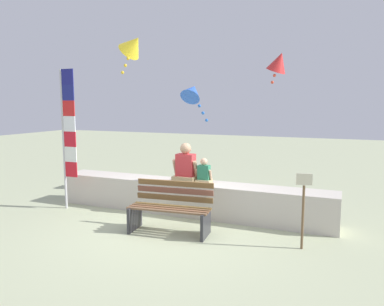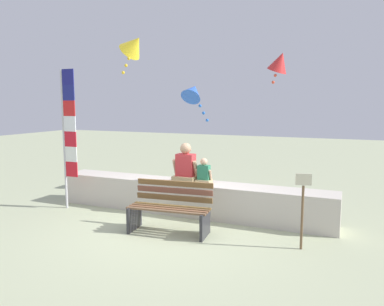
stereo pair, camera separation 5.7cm
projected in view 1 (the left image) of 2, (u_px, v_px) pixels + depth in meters
The scene contains 10 objects.
ground_plane at pixel (165, 229), 6.74m from camera, with size 40.00×40.00×0.00m, color #A8B08A.
seawall_ledge at pixel (188, 198), 7.68m from camera, with size 5.89×0.65×0.67m, color beige.
park_bench at pixel (171, 210), 6.56m from camera, with size 1.50×0.75×0.88m.
person_adult at pixel (186, 167), 7.56m from camera, with size 0.53×0.39×0.81m.
person_child at pixel (204, 174), 7.42m from camera, with size 0.34×0.25×0.52m.
flag_banner at pixel (67, 131), 7.85m from camera, with size 0.35×0.05×2.99m.
kite_yellow at pixel (133, 45), 9.44m from camera, with size 0.88×0.81×1.14m.
kite_red at pixel (279, 62), 9.78m from camera, with size 0.82×0.73×0.91m.
kite_blue at pixel (192, 92), 9.42m from camera, with size 0.71×0.67×1.08m.
sign_post at pixel (303, 204), 5.74m from camera, with size 0.24×0.07×1.21m.
Camera 1 is at (2.96, -5.81, 2.27)m, focal length 34.65 mm.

